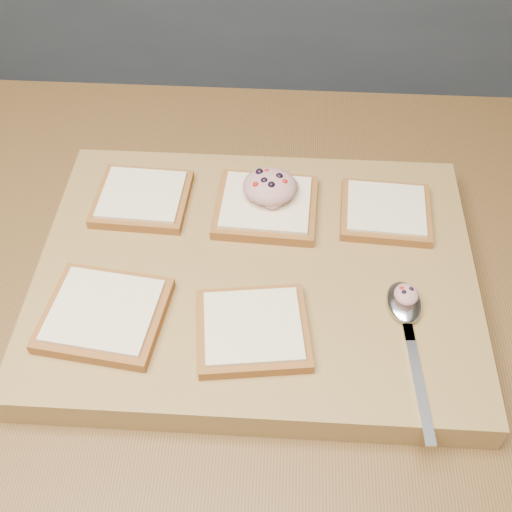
{
  "coord_description": "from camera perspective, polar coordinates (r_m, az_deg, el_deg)",
  "views": [
    {
      "loc": [
        0.09,
        -0.48,
        1.51
      ],
      "look_at": [
        0.06,
        -0.01,
        0.96
      ],
      "focal_mm": 45.0,
      "sensor_mm": 36.0,
      "label": 1
    }
  ],
  "objects": [
    {
      "name": "bread_near_left",
      "position": [
        0.71,
        -13.33,
        -5.03
      ],
      "size": [
        0.14,
        0.13,
        0.02
      ],
      "color": "brown",
      "rests_on": "cutting_board"
    },
    {
      "name": "spoon_salad",
      "position": [
        0.71,
        13.21,
        -3.33
      ],
      "size": [
        0.03,
        0.03,
        0.02
      ],
      "color": "tan",
      "rests_on": "spoon"
    },
    {
      "name": "bread_far_left",
      "position": [
        0.82,
        -10.08,
        5.11
      ],
      "size": [
        0.12,
        0.11,
        0.02
      ],
      "color": "brown",
      "rests_on": "cutting_board"
    },
    {
      "name": "tuna_salad_dollop",
      "position": [
        0.79,
        1.23,
        6.25
      ],
      "size": [
        0.07,
        0.06,
        0.03
      ],
      "color": "tan",
      "rests_on": "bread_far_center"
    },
    {
      "name": "cutting_board",
      "position": [
        0.76,
        0.0,
        -1.8
      ],
      "size": [
        0.51,
        0.39,
        0.04
      ],
      "primitive_type": "cube",
      "color": "#A17945",
      "rests_on": "island_counter"
    },
    {
      "name": "bread_far_right",
      "position": [
        0.81,
        11.45,
        3.92
      ],
      "size": [
        0.11,
        0.11,
        0.02
      ],
      "color": "brown",
      "rests_on": "cutting_board"
    },
    {
      "name": "island_counter",
      "position": [
        1.17,
        -3.23,
        -15.87
      ],
      "size": [
        2.0,
        0.8,
        0.9
      ],
      "color": "slate",
      "rests_on": "ground"
    },
    {
      "name": "bread_near_center",
      "position": [
        0.68,
        -0.28,
        -6.52
      ],
      "size": [
        0.13,
        0.12,
        0.02
      ],
      "color": "brown",
      "rests_on": "cutting_board"
    },
    {
      "name": "spoon",
      "position": [
        0.72,
        13.19,
        -4.95
      ],
      "size": [
        0.04,
        0.19,
        0.01
      ],
      "color": "silver",
      "rests_on": "cutting_board"
    },
    {
      "name": "back_counter",
      "position": [
        2.18,
        0.59,
        20.81
      ],
      "size": [
        3.6,
        0.62,
        0.94
      ],
      "color": "slate",
      "rests_on": "ground"
    },
    {
      "name": "bread_far_center",
      "position": [
        0.8,
        0.9,
        4.47
      ],
      "size": [
        0.13,
        0.12,
        0.02
      ],
      "color": "brown",
      "rests_on": "cutting_board"
    }
  ]
}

